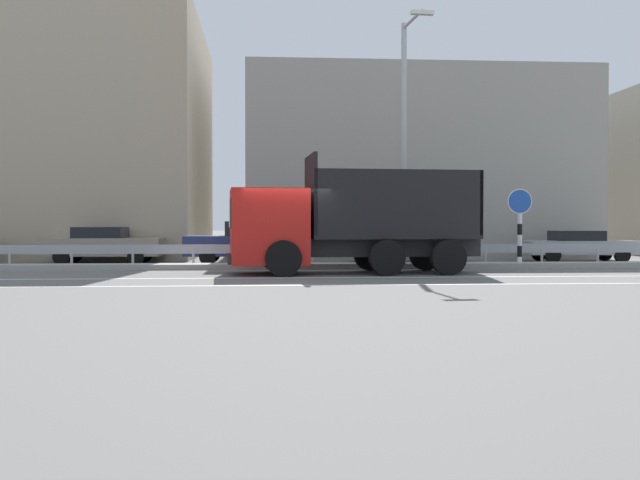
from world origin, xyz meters
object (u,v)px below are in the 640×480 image
Objects in this scene: median_road_sign at (520,225)px; street_lamp_1 at (405,131)px; parked_car_4 at (250,243)px; parked_car_6 at (579,245)px; dump_truck at (322,230)px; parked_car_5 at (411,246)px; parked_car_3 at (103,245)px.

median_road_sign is 0.33× the size of street_lamp_1.
parked_car_6 is (12.98, 0.44, -0.15)m from parked_car_4.
dump_truck is 7.67m from parked_car_5.
dump_truck is 12.49m from parked_car_6.
parked_car_6 is at bearing 45.66° from median_road_sign.
dump_truck is at bearing -157.38° from parked_car_4.
dump_truck is at bearing -143.70° from street_lamp_1.
dump_truck is 1.74× the size of parked_car_3.
parked_car_3 is 5.55m from parked_car_4.
street_lamp_1 reaches higher than parked_car_4.
parked_car_3 is (-7.79, 6.36, -0.59)m from dump_truck.
street_lamp_1 reaches higher than parked_car_3.
parked_car_6 is at bearing 91.42° from parked_car_3.
parked_car_3 is at bearing -87.23° from parked_car_6.
parked_car_4 is at bearing 144.15° from street_lamp_1.
median_road_sign is (6.98, 2.54, 0.16)m from dump_truck.
median_road_sign is at bearing 76.89° from parked_car_3.
dump_truck reaches higher than parked_car_4.
parked_car_6 is (3.74, 3.83, -0.82)m from median_road_sign.
dump_truck reaches higher than parked_car_3.
street_lamp_1 is 7.45m from parked_car_4.
dump_truck is 7.43m from median_road_sign.
parked_car_6 is (7.77, 4.20, -3.93)m from street_lamp_1.
median_road_sign is at bearing -73.70° from dump_truck.
parked_car_5 is at bearing 76.18° from street_lamp_1.
parked_car_5 is at bearing 126.82° from median_road_sign.
street_lamp_1 is 1.72× the size of parked_car_5.
parked_car_6 is at bearing -62.98° from dump_truck.
parked_car_3 is (-14.77, 3.82, -0.75)m from median_road_sign.
parked_car_6 is (10.72, 6.37, -0.66)m from dump_truck.
parked_car_5 is (-2.97, 3.96, -0.82)m from median_road_sign.
street_lamp_1 is 1.86× the size of parked_car_3.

